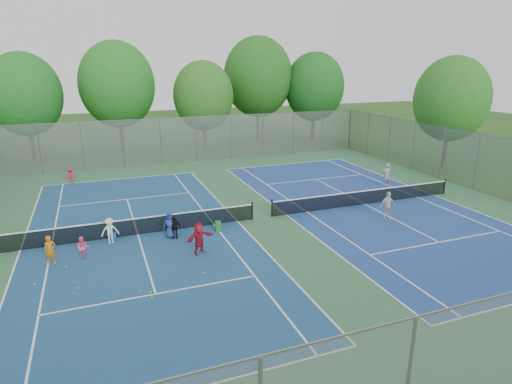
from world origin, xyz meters
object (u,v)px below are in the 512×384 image
ball_crate (112,235)px  net_right (365,198)px  instructor (386,175)px  net_left (137,227)px  ball_hopper (218,227)px

ball_crate → net_right: bearing=-0.4°
instructor → net_right: bearing=41.8°
net_right → instructor: (3.73, 2.83, 0.42)m
net_left → ball_hopper: 4.19m
instructor → ball_crate: bearing=12.8°
net_left → ball_crate: (-1.27, 0.11, -0.29)m
ball_crate → ball_hopper: (5.32, -1.15, 0.12)m
net_left → instructor: instructor is taller
net_left → ball_hopper: net_left is taller
net_left → ball_hopper: (4.06, -1.04, -0.17)m
ball_hopper → instructor: bearing=15.8°
net_right → ball_hopper: (-9.94, -1.04, -0.17)m
ball_hopper → instructor: size_ratio=0.32×
net_right → ball_crate: net_right is taller
ball_crate → ball_hopper: 5.45m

